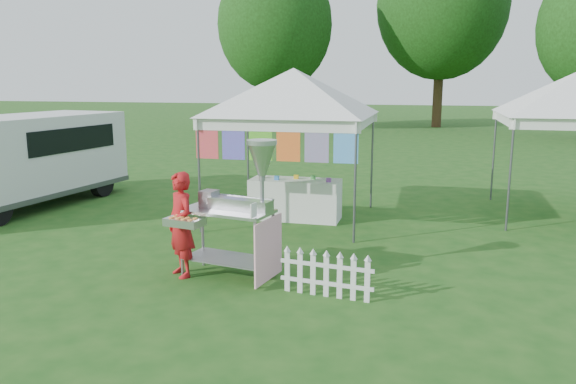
# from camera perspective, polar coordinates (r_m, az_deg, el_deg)

# --- Properties ---
(ground) EXTENTS (120.00, 120.00, 0.00)m
(ground) POSITION_cam_1_polar(r_m,az_deg,el_deg) (8.20, -5.26, -8.44)
(ground) COLOR #1A4C15
(ground) RESTS_ON ground
(canopy_main) EXTENTS (4.24, 4.24, 3.45)m
(canopy_main) POSITION_cam_1_polar(r_m,az_deg,el_deg) (11.08, 0.57, 12.43)
(canopy_main) COLOR #59595E
(canopy_main) RESTS_ON ground
(tree_left) EXTENTS (6.40, 6.40, 9.53)m
(tree_left) POSITION_cam_1_polar(r_m,az_deg,el_deg) (32.58, -1.32, 16.65)
(tree_left) COLOR #3B2015
(tree_left) RESTS_ON ground
(tree_mid) EXTENTS (7.60, 7.60, 11.52)m
(tree_mid) POSITION_cam_1_polar(r_m,az_deg,el_deg) (35.55, 15.41, 17.92)
(tree_mid) COLOR #3B2015
(tree_mid) RESTS_ON ground
(donut_cart) EXTENTS (1.55, 0.96, 1.98)m
(donut_cart) POSITION_cam_1_polar(r_m,az_deg,el_deg) (7.76, -4.98, -0.64)
(donut_cart) COLOR gray
(donut_cart) RESTS_ON ground
(vendor) EXTENTS (0.65, 0.64, 1.51)m
(vendor) POSITION_cam_1_polar(r_m,az_deg,el_deg) (8.10, -10.85, -3.28)
(vendor) COLOR #B41619
(vendor) RESTS_ON ground
(cargo_van) EXTENTS (2.52, 5.02, 2.00)m
(cargo_van) POSITION_cam_1_polar(r_m,az_deg,el_deg) (13.74, -25.01, 3.17)
(cargo_van) COLOR silver
(cargo_van) RESTS_ON ground
(picket_fence) EXTENTS (1.25, 0.18, 0.56)m
(picket_fence) POSITION_cam_1_polar(r_m,az_deg,el_deg) (7.33, 3.90, -8.46)
(picket_fence) COLOR silver
(picket_fence) RESTS_ON ground
(display_table) EXTENTS (1.80, 0.70, 0.81)m
(display_table) POSITION_cam_1_polar(r_m,az_deg,el_deg) (11.31, 0.73, -0.75)
(display_table) COLOR white
(display_table) RESTS_ON ground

